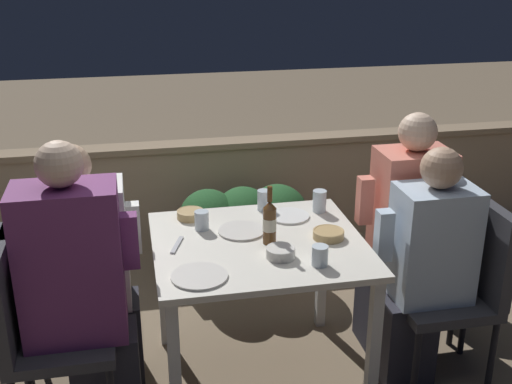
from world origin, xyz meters
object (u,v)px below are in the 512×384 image
Objects in this scene: chair_left_near at (35,320)px; person_purple_stripe at (81,289)px; chair_right_far at (437,248)px; person_white_polo at (88,271)px; potted_plant at (431,230)px; chair_right_near at (462,276)px; person_blue_shirt at (424,267)px; person_coral_top at (403,232)px; chair_left_far at (44,290)px; beer_bottle at (270,222)px.

person_purple_stripe reaches higher than chair_left_near.
person_white_polo is at bearing -178.64° from chair_right_far.
chair_left_near is 1.34× the size of potted_plant.
person_purple_stripe is at bearing 179.88° from chair_right_near.
person_coral_top is at bearing 86.08° from person_blue_shirt.
person_white_polo is 1.36× the size of chair_right_near.
chair_left_far is at bearing 126.28° from person_purple_stripe.
person_purple_stripe is 1.78m from chair_right_near.
person_purple_stripe is 1.62m from person_coral_top.
person_purple_stripe is 0.87m from beer_bottle.
chair_left_near reaches higher than potted_plant.
person_purple_stripe is 1.96× the size of potted_plant.
person_white_polo reaches higher than chair_left_far.
person_coral_top reaches higher than potted_plant.
person_coral_top reaches higher than chair_right_near.
person_blue_shirt is 4.30× the size of beer_bottle.
person_white_polo is 2.05m from potted_plant.
beer_bottle is at bearing 5.63° from chair_left_near.
potted_plant is (2.18, 0.50, -0.12)m from chair_left_far.
chair_right_near is 0.37m from person_coral_top.
person_blue_shirt reaches higher than chair_left_near.
person_coral_top is 1.89× the size of potted_plant.
chair_right_far is at bearing 1.36° from person_white_polo.
chair_right_near is (1.78, -0.00, -0.13)m from person_purple_stripe.
person_blue_shirt is at bearing -9.55° from person_white_polo.
chair_left_near and chair_right_far have the same top height.
person_blue_shirt is 0.89m from potted_plant.
potted_plant is (2.20, 0.76, -0.12)m from chair_left_near.
person_blue_shirt reaches higher than potted_plant.
person_blue_shirt is 1.77× the size of potted_plant.
chair_left_far is at bearing -178.64° from person_coral_top.
person_coral_top is (1.57, 0.04, 0.03)m from person_white_polo.
chair_right_near is (1.98, -0.00, 0.00)m from chair_left_near.
potted_plant is at bearing 14.19° from person_white_polo.
person_white_polo is 1.82× the size of potted_plant.
person_blue_shirt is (-0.21, 0.00, 0.07)m from chair_right_near.
person_blue_shirt is at bearing -119.10° from potted_plant.
person_purple_stripe is 1.46× the size of chair_left_far.
chair_right_near is (1.76, -0.26, -0.08)m from person_white_polo.
person_white_polo is 0.88m from beer_bottle.
person_purple_stripe is (0.20, 0.00, 0.13)m from chair_left_near.
chair_right_near is at bearing -8.45° from person_white_polo.
person_white_polo reaches higher than potted_plant.
chair_left_far is at bearing 171.47° from beer_bottle.
chair_right_far is (1.79, 0.30, -0.13)m from person_purple_stripe.
person_coral_top is at bearing 1.36° from chair_left_far.
person_white_polo reaches higher than beer_bottle.
person_white_polo is at bearing 171.55° from chair_right_near.
beer_bottle is at bearing 6.97° from person_purple_stripe.
person_white_polo is 1.36× the size of chair_right_far.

